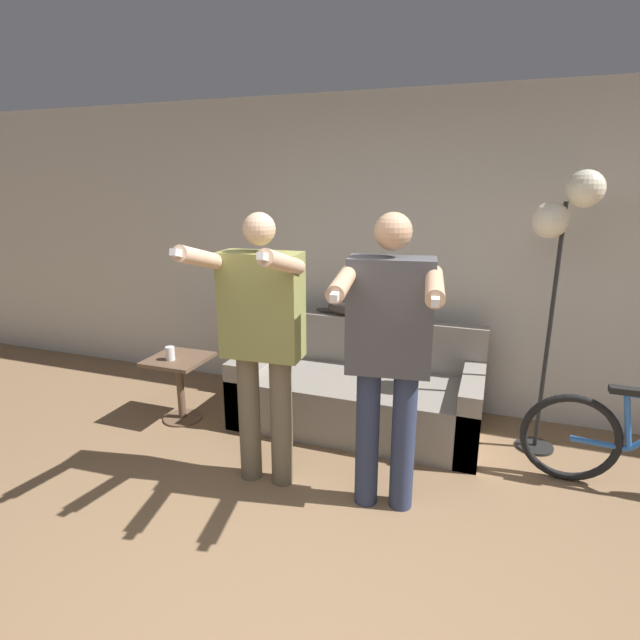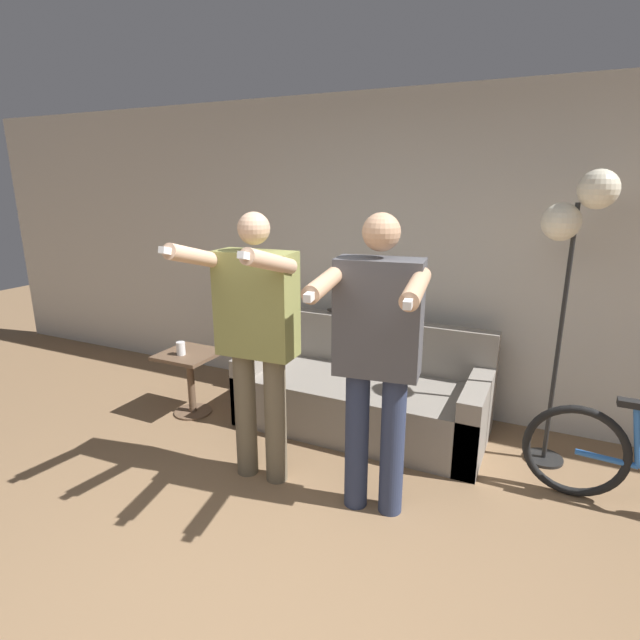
{
  "view_description": "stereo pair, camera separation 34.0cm",
  "coord_description": "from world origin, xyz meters",
  "px_view_note": "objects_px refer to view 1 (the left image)",
  "views": [
    {
      "loc": [
        0.67,
        -1.42,
        1.91
      ],
      "look_at": [
        -0.43,
        1.66,
        0.99
      ],
      "focal_mm": 28.0,
      "sensor_mm": 36.0,
      "label": 1
    },
    {
      "loc": [
        0.98,
        -1.29,
        1.91
      ],
      "look_at": [
        -0.43,
        1.66,
        0.99
      ],
      "focal_mm": 28.0,
      "sensor_mm": 36.0,
      "label": 2
    }
  ],
  "objects_px": {
    "side_table": "(179,375)",
    "cup": "(170,353)",
    "person_right": "(389,346)",
    "cat": "(352,308)",
    "person_left": "(261,332)",
    "couch": "(358,393)",
    "floor_lamp": "(565,224)"
  },
  "relations": [
    {
      "from": "person_left",
      "to": "person_right",
      "type": "distance_m",
      "value": 0.78
    },
    {
      "from": "couch",
      "to": "person_left",
      "type": "distance_m",
      "value": 1.29
    },
    {
      "from": "person_left",
      "to": "floor_lamp",
      "type": "relative_size",
      "value": 0.88
    },
    {
      "from": "cup",
      "to": "person_left",
      "type": "bearing_deg",
      "value": -25.26
    },
    {
      "from": "couch",
      "to": "side_table",
      "type": "relative_size",
      "value": 3.54
    },
    {
      "from": "floor_lamp",
      "to": "cup",
      "type": "bearing_deg",
      "value": -168.86
    },
    {
      "from": "side_table",
      "to": "cup",
      "type": "relative_size",
      "value": 4.98
    },
    {
      "from": "person_right",
      "to": "cat",
      "type": "relative_size",
      "value": 3.33
    },
    {
      "from": "person_left",
      "to": "cup",
      "type": "height_order",
      "value": "person_left"
    },
    {
      "from": "couch",
      "to": "cat",
      "type": "xyz_separation_m",
      "value": [
        -0.15,
        0.31,
        0.62
      ]
    },
    {
      "from": "floor_lamp",
      "to": "couch",
      "type": "bearing_deg",
      "value": -177.55
    },
    {
      "from": "person_right",
      "to": "cat",
      "type": "xyz_separation_m",
      "value": [
        -0.58,
        1.3,
        -0.14
      ]
    },
    {
      "from": "cat",
      "to": "cup",
      "type": "distance_m",
      "value": 1.52
    },
    {
      "from": "cat",
      "to": "side_table",
      "type": "distance_m",
      "value": 1.52
    },
    {
      "from": "couch",
      "to": "cat",
      "type": "bearing_deg",
      "value": 115.58
    },
    {
      "from": "couch",
      "to": "person_right",
      "type": "distance_m",
      "value": 1.32
    },
    {
      "from": "person_right",
      "to": "floor_lamp",
      "type": "relative_size",
      "value": 0.89
    },
    {
      "from": "couch",
      "to": "cup",
      "type": "relative_size",
      "value": 17.62
    },
    {
      "from": "floor_lamp",
      "to": "side_table",
      "type": "relative_size",
      "value": 3.66
    },
    {
      "from": "person_left",
      "to": "side_table",
      "type": "height_order",
      "value": "person_left"
    },
    {
      "from": "couch",
      "to": "person_right",
      "type": "bearing_deg",
      "value": -66.33
    },
    {
      "from": "couch",
      "to": "floor_lamp",
      "type": "distance_m",
      "value": 1.93
    },
    {
      "from": "floor_lamp",
      "to": "side_table",
      "type": "distance_m",
      "value": 3.05
    },
    {
      "from": "person_right",
      "to": "side_table",
      "type": "xyz_separation_m",
      "value": [
        -1.82,
        0.56,
        -0.63
      ]
    },
    {
      "from": "person_right",
      "to": "floor_lamp",
      "type": "height_order",
      "value": "floor_lamp"
    },
    {
      "from": "cat",
      "to": "person_left",
      "type": "bearing_deg",
      "value": -98.84
    },
    {
      "from": "cup",
      "to": "cat",
      "type": "bearing_deg",
      "value": 32.48
    },
    {
      "from": "person_right",
      "to": "side_table",
      "type": "distance_m",
      "value": 2.0
    },
    {
      "from": "cat",
      "to": "cup",
      "type": "bearing_deg",
      "value": -147.52
    },
    {
      "from": "person_right",
      "to": "cat",
      "type": "bearing_deg",
      "value": 106.26
    },
    {
      "from": "side_table",
      "to": "cup",
      "type": "bearing_deg",
      "value": -109.23
    },
    {
      "from": "person_left",
      "to": "cup",
      "type": "distance_m",
      "value": 1.24
    }
  ]
}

